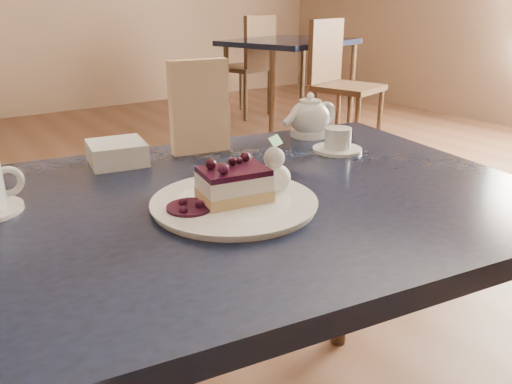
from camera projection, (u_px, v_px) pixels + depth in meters
main_table at (225, 234)px, 1.00m from camera, size 1.36×1.02×0.77m
dessert_plate at (234, 203)px, 0.92m from camera, size 0.30×0.30×0.01m
cheesecake_slice at (234, 185)px, 0.91m from camera, size 0.14×0.11×0.06m
whipped_cream at (274, 177)px, 0.95m from camera, size 0.06×0.06×0.06m
berry_sauce at (190, 207)px, 0.88m from camera, size 0.08×0.08×0.01m
tea_set at (315, 123)px, 1.36m from camera, size 0.16×0.27×0.11m
menu_card at (199, 107)px, 1.21m from camera, size 0.15×0.05×0.23m
sugar_shaker at (218, 125)px, 1.28m from camera, size 0.06×0.06×0.11m
napkin_stack at (117, 153)px, 1.16m from camera, size 0.14×0.14×0.05m
bg_table_far_right at (288, 121)px, 4.66m from camera, size 1.27×1.96×1.30m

